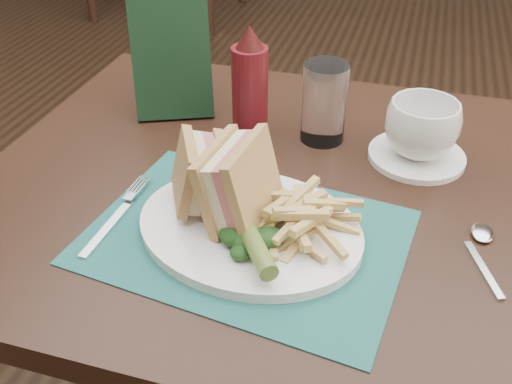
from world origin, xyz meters
The scene contains 16 objects.
floor centered at (0.00, 0.00, 0.00)m, with size 7.00×7.00×0.00m, color black.
table_main centered at (0.00, -0.50, 0.38)m, with size 0.90×0.75×0.75m, color black, non-canonical shape.
placemat centered at (-0.01, -0.64, 0.75)m, with size 0.40×0.29×0.00m, color #1B5752.
plate centered at (-0.01, -0.63, 0.76)m, with size 0.30×0.24×0.01m, color white, non-canonical shape.
sandwich_half_a centered at (-0.10, -0.61, 0.82)m, with size 0.06×0.10×0.09m, color tan, non-canonical shape.
sandwich_half_b centered at (-0.05, -0.62, 0.82)m, with size 0.06×0.12×0.10m, color tan, non-canonical shape.
kale_garnish centered at (0.00, -0.68, 0.78)m, with size 0.11×0.08×0.03m, color #133312, non-canonical shape.
pickle_spear centered at (0.01, -0.69, 0.79)m, with size 0.02×0.02×0.12m, color #516827.
fries_pile centered at (0.06, -0.61, 0.79)m, with size 0.18×0.20×0.05m, color tan, non-canonical shape.
fork centered at (-0.19, -0.65, 0.76)m, with size 0.03×0.17×0.01m, color silver, non-canonical shape.
spoon centered at (0.28, -0.59, 0.76)m, with size 0.03×0.15×0.01m, color silver, non-canonical shape.
saucer centered at (0.19, -0.38, 0.76)m, with size 0.15×0.15×0.01m, color white.
coffee_cup centered at (0.19, -0.38, 0.80)m, with size 0.11×0.11×0.09m, color white.
drinking_glass centered at (0.03, -0.36, 0.81)m, with size 0.07×0.07×0.13m, color white.
ketchup_bottle centered at (-0.08, -0.38, 0.84)m, with size 0.06×0.06×0.19m, color #520E13, non-canonical shape.
check_presenter centered at (-0.24, -0.34, 0.86)m, with size 0.13×0.01×0.22m, color black.
Camera 1 is at (0.16, -1.18, 1.23)m, focal length 40.00 mm.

